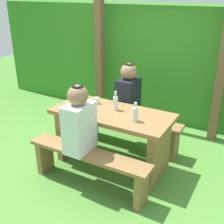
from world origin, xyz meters
TOP-DOWN VIEW (x-y plane):
  - ground_plane at (0.00, 0.00)m, footprint 12.00×12.00m
  - hedge_backdrop at (0.00, 1.96)m, footprint 6.40×0.90m
  - pergola_post_left at (-0.95, 1.27)m, footprint 0.12×0.12m
  - pergola_post_right at (0.95, 1.27)m, footprint 0.12×0.12m
  - picnic_table at (0.00, 0.00)m, footprint 1.40×0.64m
  - bench_near at (0.00, -0.51)m, footprint 1.40×0.24m
  - bench_far at (0.00, 0.51)m, footprint 1.40×0.24m
  - person_white_shirt at (-0.10, -0.51)m, footprint 0.25×0.35m
  - person_black_coat at (-0.05, 0.51)m, footprint 0.25×0.35m
  - drinking_glass at (-0.29, 0.13)m, footprint 0.06×0.06m
  - bottle_left at (0.01, 0.07)m, footprint 0.06×0.06m
  - bottle_right at (0.34, -0.09)m, footprint 0.06×0.06m
  - cell_phone at (-0.33, -0.02)m, footprint 0.09×0.15m

SIDE VIEW (x-z plane):
  - ground_plane at x=0.00m, z-range 0.00..0.00m
  - bench_near at x=0.00m, z-range 0.10..0.53m
  - bench_far at x=0.00m, z-range 0.10..0.53m
  - picnic_table at x=0.00m, z-range 0.13..0.83m
  - cell_phone at x=-0.33m, z-range 0.70..0.71m
  - drinking_glass at x=-0.29m, z-range 0.70..0.78m
  - person_white_shirt at x=-0.10m, z-range 0.41..1.13m
  - person_black_coat at x=-0.05m, z-range 0.41..1.13m
  - bottle_right at x=0.34m, z-range 0.68..0.89m
  - bottle_left at x=0.01m, z-range 0.68..0.91m
  - hedge_backdrop at x=0.00m, z-range 0.00..1.79m
  - pergola_post_left at x=-0.95m, z-range 0.00..1.94m
  - pergola_post_right at x=0.95m, z-range 0.00..1.94m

